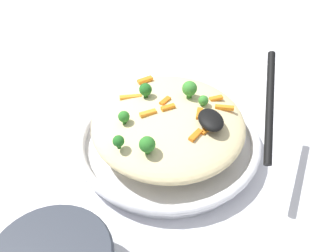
% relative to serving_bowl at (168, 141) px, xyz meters
% --- Properties ---
extents(ground_plane, '(2.40, 2.40, 0.00)m').
position_rel_serving_bowl_xyz_m(ground_plane, '(0.00, 0.00, -0.02)').
color(ground_plane, silver).
extents(serving_bowl, '(0.34, 0.34, 0.04)m').
position_rel_serving_bowl_xyz_m(serving_bowl, '(0.00, 0.00, 0.00)').
color(serving_bowl, silver).
rests_on(serving_bowl, ground_plane).
extents(pasta_mound, '(0.28, 0.27, 0.06)m').
position_rel_serving_bowl_xyz_m(pasta_mound, '(0.00, 0.00, 0.05)').
color(pasta_mound, beige).
rests_on(pasta_mound, serving_bowl).
extents(carrot_piece_0, '(0.01, 0.03, 0.01)m').
position_rel_serving_bowl_xyz_m(carrot_piece_0, '(0.01, -0.09, 0.07)').
color(carrot_piece_0, orange).
rests_on(carrot_piece_0, pasta_mound).
extents(carrot_piece_1, '(0.02, 0.03, 0.01)m').
position_rel_serving_bowl_xyz_m(carrot_piece_1, '(-0.01, -0.10, 0.07)').
color(carrot_piece_1, orange).
rests_on(carrot_piece_1, pasta_mound).
extents(carrot_piece_2, '(0.03, 0.03, 0.01)m').
position_rel_serving_bowl_xyz_m(carrot_piece_2, '(-0.06, -0.05, 0.07)').
color(carrot_piece_2, orange).
rests_on(carrot_piece_2, pasta_mound).
extents(carrot_piece_3, '(0.03, 0.02, 0.01)m').
position_rel_serving_bowl_xyz_m(carrot_piece_3, '(-0.03, -0.05, 0.08)').
color(carrot_piece_3, orange).
rests_on(carrot_piece_3, pasta_mound).
extents(carrot_piece_4, '(0.02, 0.03, 0.01)m').
position_rel_serving_bowl_xyz_m(carrot_piece_4, '(0.10, 0.02, 0.07)').
color(carrot_piece_4, orange).
rests_on(carrot_piece_4, pasta_mound).
extents(carrot_piece_5, '(0.02, 0.03, 0.01)m').
position_rel_serving_bowl_xyz_m(carrot_piece_5, '(-0.07, -0.03, 0.07)').
color(carrot_piece_5, orange).
rests_on(carrot_piece_5, pasta_mound).
extents(carrot_piece_6, '(0.01, 0.03, 0.01)m').
position_rel_serving_bowl_xyz_m(carrot_piece_6, '(-0.01, 0.04, 0.08)').
color(carrot_piece_6, orange).
rests_on(carrot_piece_6, pasta_mound).
extents(carrot_piece_7, '(0.02, 0.02, 0.01)m').
position_rel_serving_bowl_xyz_m(carrot_piece_7, '(0.02, 0.00, 0.08)').
color(carrot_piece_7, orange).
rests_on(carrot_piece_7, pasta_mound).
extents(carrot_piece_8, '(0.01, 0.03, 0.01)m').
position_rel_serving_bowl_xyz_m(carrot_piece_8, '(-0.00, -0.00, 0.08)').
color(carrot_piece_8, orange).
rests_on(carrot_piece_8, pasta_mound).
extents(carrot_piece_9, '(0.01, 0.04, 0.01)m').
position_rel_serving_bowl_xyz_m(carrot_piece_9, '(0.06, 0.06, 0.07)').
color(carrot_piece_9, orange).
rests_on(carrot_piece_9, pasta_mound).
extents(broccoli_floret_0, '(0.02, 0.02, 0.02)m').
position_rel_serving_bowl_xyz_m(broccoli_floret_0, '(-0.07, 0.09, 0.08)').
color(broccoli_floret_0, '#205B1C').
rests_on(broccoli_floret_0, pasta_mound).
extents(broccoli_floret_1, '(0.02, 0.02, 0.02)m').
position_rel_serving_bowl_xyz_m(broccoli_floret_1, '(-0.01, 0.08, 0.08)').
color(broccoli_floret_1, '#296820').
rests_on(broccoli_floret_1, pasta_mound).
extents(broccoli_floret_2, '(0.03, 0.03, 0.03)m').
position_rel_serving_bowl_xyz_m(broccoli_floret_2, '(0.03, -0.05, 0.09)').
color(broccoli_floret_2, '#377928').
rests_on(broccoli_floret_2, pasta_mound).
extents(broccoli_floret_3, '(0.02, 0.02, 0.03)m').
position_rel_serving_bowl_xyz_m(broccoli_floret_3, '(0.05, 0.03, 0.09)').
color(broccoli_floret_3, '#205B1C').
rests_on(broccoli_floret_3, pasta_mound).
extents(broccoli_floret_4, '(0.02, 0.02, 0.02)m').
position_rel_serving_bowl_xyz_m(broccoli_floret_4, '(0.00, -0.06, 0.08)').
color(broccoli_floret_4, '#377928').
rests_on(broccoli_floret_4, pasta_mound).
extents(broccoli_floret_5, '(0.03, 0.03, 0.03)m').
position_rel_serving_bowl_xyz_m(broccoli_floret_5, '(-0.09, 0.05, 0.09)').
color(broccoli_floret_5, '#296820').
rests_on(broccoli_floret_5, pasta_mound).
extents(serving_spoon, '(0.17, 0.14, 0.10)m').
position_rel_serving_bowl_xyz_m(serving_spoon, '(-0.07, -0.09, 0.10)').
color(serving_spoon, black).
rests_on(serving_spoon, pasta_mound).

